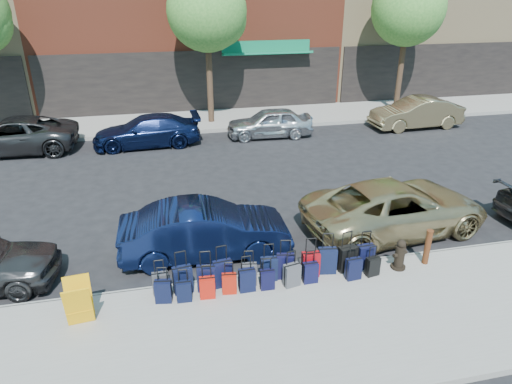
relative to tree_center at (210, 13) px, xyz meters
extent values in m
plane|color=black|center=(-0.64, -9.50, -5.41)|extent=(120.00, 120.00, 0.00)
cube|color=gray|center=(-0.64, -16.00, -5.34)|extent=(60.00, 4.00, 0.15)
cube|color=gray|center=(-0.64, 0.50, -5.34)|extent=(60.00, 4.00, 0.15)
cube|color=gray|center=(-0.64, -13.98, -5.34)|extent=(60.00, 0.08, 0.15)
cube|color=gray|center=(-0.64, -1.52, -5.34)|extent=(60.00, 0.08, 0.15)
cube|color=black|center=(-0.64, 2.45, -3.71)|extent=(16.66, 0.15, 3.40)
cube|color=#0B6645|center=(3.36, 2.10, -2.21)|extent=(5.00, 0.91, 0.27)
cube|color=#0B6645|center=(3.36, 2.40, -1.86)|extent=(5.00, 0.10, 0.60)
cube|color=black|center=(15.36, 2.45, -3.71)|extent=(14.70, 0.15, 3.40)
cylinder|color=black|center=(-0.14, 0.00, -2.86)|extent=(0.30, 0.30, 4.80)
sphere|color=#307527|center=(-0.14, 0.00, 0.11)|extent=(3.80, 3.80, 3.80)
sphere|color=#307527|center=(0.46, 0.00, -0.27)|extent=(2.58, 2.58, 2.58)
cylinder|color=black|center=(10.36, 0.00, -2.86)|extent=(0.30, 0.30, 4.80)
sphere|color=#307527|center=(10.36, 0.00, 0.11)|extent=(3.80, 3.80, 3.80)
sphere|color=#307527|center=(10.96, 0.00, -0.27)|extent=(2.58, 2.58, 2.58)
cube|color=#323337|center=(-3.15, -14.26, -4.99)|extent=(0.36, 0.20, 0.54)
cylinder|color=black|center=(-3.15, -14.26, -4.40)|extent=(0.20, 0.03, 0.03)
cube|color=black|center=(-2.65, -14.31, -4.94)|extent=(0.46, 0.30, 0.65)
cylinder|color=black|center=(-2.65, -14.31, -4.23)|extent=(0.25, 0.07, 0.03)
cube|color=black|center=(-2.11, -14.35, -4.95)|extent=(0.44, 0.27, 0.63)
cylinder|color=black|center=(-2.11, -14.35, -4.27)|extent=(0.24, 0.06, 0.03)
cube|color=black|center=(-1.71, -14.25, -4.94)|extent=(0.46, 0.29, 0.65)
cylinder|color=black|center=(-1.71, -14.25, -4.24)|extent=(0.24, 0.06, 0.03)
cube|color=#39393E|center=(-1.10, -14.34, -4.99)|extent=(0.39, 0.26, 0.55)
cylinder|color=black|center=(-1.10, -14.34, -4.39)|extent=(0.21, 0.06, 0.03)
cube|color=black|center=(-0.60, -14.27, -4.96)|extent=(0.41, 0.25, 0.60)
cylinder|color=black|center=(-0.60, -14.27, -4.32)|extent=(0.22, 0.05, 0.03)
cube|color=black|center=(-0.19, -14.27, -4.95)|extent=(0.46, 0.31, 0.63)
cylinder|color=black|center=(-0.19, -14.27, -4.27)|extent=(0.24, 0.08, 0.03)
cube|color=maroon|center=(0.43, -14.33, -4.95)|extent=(0.44, 0.26, 0.63)
cylinder|color=black|center=(0.43, -14.33, -4.26)|extent=(0.24, 0.05, 0.03)
cube|color=black|center=(0.88, -14.28, -4.93)|extent=(0.47, 0.31, 0.66)
cylinder|color=black|center=(0.88, -14.28, -4.21)|extent=(0.25, 0.07, 0.03)
cube|color=black|center=(1.39, -14.30, -4.93)|extent=(0.47, 0.31, 0.66)
cylinder|color=black|center=(1.39, -14.30, -4.22)|extent=(0.25, 0.07, 0.03)
cube|color=black|center=(1.88, -14.29, -4.95)|extent=(0.43, 0.25, 0.63)
cylinder|color=black|center=(1.88, -14.29, -4.26)|extent=(0.24, 0.04, 0.03)
cube|color=black|center=(-3.11, -14.57, -4.99)|extent=(0.39, 0.27, 0.54)
cylinder|color=black|center=(-3.11, -14.57, -4.41)|extent=(0.21, 0.06, 0.03)
cube|color=black|center=(-2.65, -14.64, -5.02)|extent=(0.34, 0.20, 0.49)
cylinder|color=black|center=(-2.65, -14.64, -4.48)|extent=(0.19, 0.04, 0.03)
cube|color=#B1160B|center=(-2.13, -14.63, -5.01)|extent=(0.36, 0.22, 0.51)
cylinder|color=black|center=(-2.13, -14.63, -4.45)|extent=(0.20, 0.04, 0.03)
cube|color=#A8190A|center=(-1.61, -14.57, -5.02)|extent=(0.35, 0.23, 0.49)
cylinder|color=black|center=(-1.61, -14.57, -4.49)|extent=(0.19, 0.05, 0.03)
cube|color=black|center=(-1.20, -14.58, -4.98)|extent=(0.38, 0.23, 0.55)
cylinder|color=black|center=(-1.20, -14.58, -4.38)|extent=(0.21, 0.04, 0.03)
cube|color=black|center=(-0.72, -14.61, -5.02)|extent=(0.33, 0.20, 0.49)
cylinder|color=black|center=(-0.72, -14.61, -4.49)|extent=(0.19, 0.04, 0.03)
cube|color=#3E3E43|center=(-0.13, -14.61, -4.98)|extent=(0.42, 0.29, 0.56)
cylinder|color=black|center=(-0.13, -14.61, -4.37)|extent=(0.21, 0.08, 0.03)
cube|color=black|center=(0.34, -14.58, -5.00)|extent=(0.35, 0.21, 0.52)
cylinder|color=black|center=(0.34, -14.58, -4.44)|extent=(0.20, 0.03, 0.03)
cube|color=black|center=(1.40, -14.67, -4.99)|extent=(0.38, 0.24, 0.54)
cylinder|color=black|center=(1.40, -14.67, -4.41)|extent=(0.21, 0.05, 0.03)
cube|color=black|center=(1.92, -14.63, -5.02)|extent=(0.36, 0.24, 0.49)
cylinder|color=black|center=(1.92, -14.63, -4.49)|extent=(0.19, 0.06, 0.03)
cylinder|color=black|center=(2.71, -14.49, -5.23)|extent=(0.36, 0.36, 0.06)
cylinder|color=black|center=(2.71, -14.49, -4.92)|extent=(0.24, 0.24, 0.57)
sphere|color=black|center=(2.71, -14.49, -4.56)|extent=(0.22, 0.22, 0.22)
cylinder|color=black|center=(2.71, -14.49, -4.86)|extent=(0.42, 0.21, 0.10)
cylinder|color=#38190C|center=(3.48, -14.44, -4.80)|extent=(0.15, 0.15, 0.93)
cylinder|color=#38190C|center=(3.48, -14.44, -4.33)|extent=(0.18, 0.18, 0.04)
cube|color=orange|center=(-4.82, -15.03, -4.77)|extent=(0.56, 0.30, 0.97)
cube|color=orange|center=(-4.85, -14.68, -4.77)|extent=(0.56, 0.30, 0.97)
cube|color=orange|center=(-4.84, -14.86, -4.92)|extent=(0.58, 0.41, 0.02)
imported|color=#0D183C|center=(-1.91, -12.59, -4.67)|extent=(4.50, 1.64, 1.47)
imported|color=tan|center=(3.65, -12.45, -4.65)|extent=(5.69, 3.10, 1.51)
imported|color=#2F2E31|center=(-9.08, -2.54, -4.66)|extent=(5.47, 2.65, 1.50)
imported|color=#0D173B|center=(-3.40, -2.87, -4.73)|extent=(4.78, 2.05, 1.37)
imported|color=silver|center=(2.30, -2.76, -4.72)|extent=(4.12, 1.85, 1.38)
imported|color=#918159|center=(9.88, -2.89, -4.65)|extent=(4.66, 1.76, 1.52)
camera|label=1|loc=(-2.89, -23.16, 1.25)|focal=32.00mm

